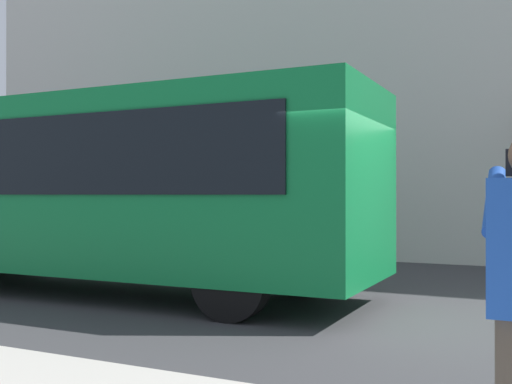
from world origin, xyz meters
TOP-DOWN VIEW (x-y plane):
  - ground_plane at (0.00, 0.00)m, footprint 60.00×60.00m
  - red_bus at (4.97, -0.09)m, footprint 9.05×2.54m

SIDE VIEW (x-z plane):
  - ground_plane at x=0.00m, z-range 0.00..0.00m
  - red_bus at x=4.97m, z-range 0.14..3.22m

